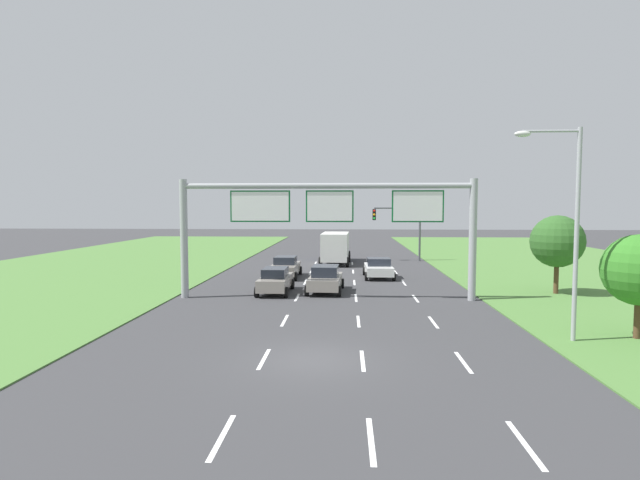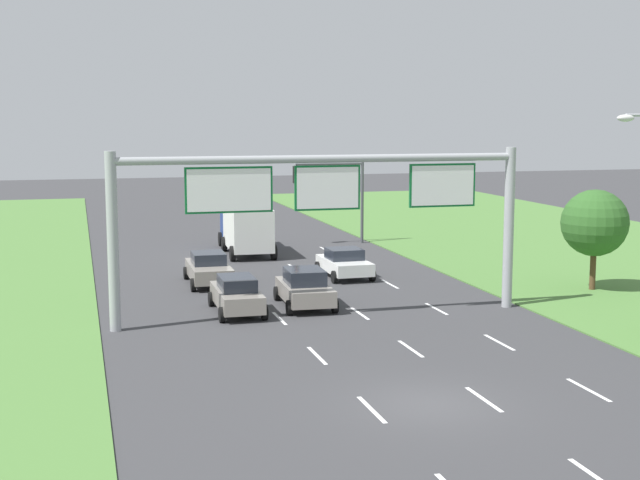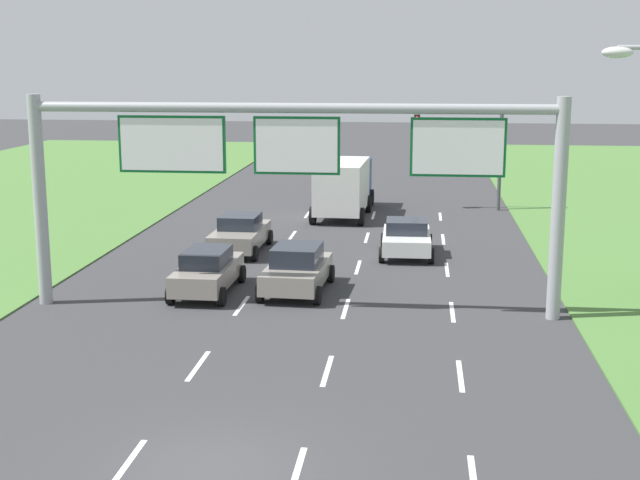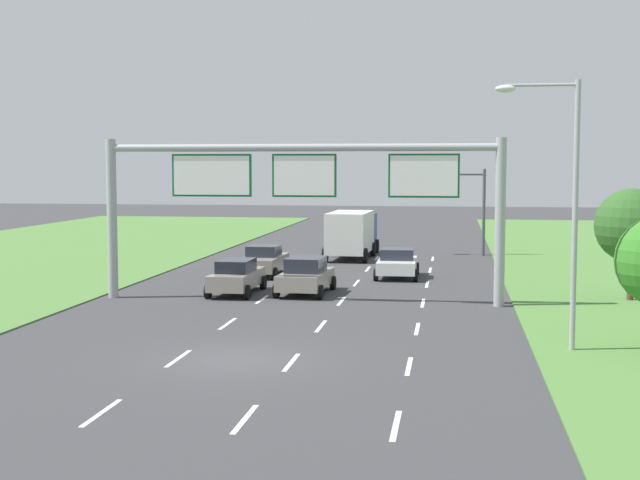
{
  "view_description": "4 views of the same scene",
  "coord_description": "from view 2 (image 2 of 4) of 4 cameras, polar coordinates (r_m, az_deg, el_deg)",
  "views": [
    {
      "loc": [
        1.15,
        -17.26,
        5.42
      ],
      "look_at": [
        -0.5,
        14.33,
        3.28
      ],
      "focal_mm": 28.0,
      "sensor_mm": 36.0,
      "label": 1
    },
    {
      "loc": [
        -9.63,
        -23.27,
        8.3
      ],
      "look_at": [
        -0.68,
        9.52,
        3.58
      ],
      "focal_mm": 50.0,
      "sensor_mm": 36.0,
      "label": 2
    },
    {
      "loc": [
        4.03,
        -16.33,
        8.13
      ],
      "look_at": [
        1.05,
        10.58,
        2.6
      ],
      "focal_mm": 50.0,
      "sensor_mm": 36.0,
      "label": 3
    },
    {
      "loc": [
        6.47,
        -25.75,
        5.9
      ],
      "look_at": [
        1.17,
        9.67,
        2.85
      ],
      "focal_mm": 50.0,
      "sensor_mm": 36.0,
      "label": 4
    }
  ],
  "objects": [
    {
      "name": "car_lead_silver",
      "position": [
        46.31,
        1.57,
        -1.47
      ],
      "size": [
        2.28,
        4.11,
        1.51
      ],
      "rotation": [
        0.0,
        0.0,
        0.02
      ],
      "color": "white",
      "rests_on": "ground_plane"
    },
    {
      "name": "ground_plane",
      "position": [
        26.51,
        6.97,
        -10.4
      ],
      "size": [
        200.0,
        200.0,
        0.0
      ],
      "primitive_type": "plane",
      "color": "#38383A"
    },
    {
      "name": "roadside_tree_mid",
      "position": [
        44.34,
        17.18,
        1.04
      ],
      "size": [
        3.19,
        3.19,
        4.88
      ],
      "color": "#513823",
      "rests_on": "ground_plane"
    },
    {
      "name": "car_far_ahead",
      "position": [
        44.71,
        -7.13,
        -1.82
      ],
      "size": [
        2.22,
        4.52,
        1.59
      ],
      "rotation": [
        0.0,
        0.0,
        -0.02
      ],
      "color": "gray",
      "rests_on": "ground_plane"
    },
    {
      "name": "car_near_red",
      "position": [
        38.07,
        -5.35,
        -3.48
      ],
      "size": [
        2.02,
        4.36,
        1.58
      ],
      "rotation": [
        0.0,
        0.0,
        -0.01
      ],
      "color": "gray",
      "rests_on": "ground_plane"
    },
    {
      "name": "traffic_light_mast",
      "position": [
        58.08,
        0.9,
        3.53
      ],
      "size": [
        4.76,
        0.49,
        5.6
      ],
      "color": "#47494F",
      "rests_on": "ground_plane"
    },
    {
      "name": "car_mid_lane",
      "position": [
        39.2,
        -0.98,
        -3.08
      ],
      "size": [
        2.37,
        4.32,
        1.67
      ],
      "rotation": [
        0.0,
        0.0,
        -0.05
      ],
      "color": "gray",
      "rests_on": "ground_plane"
    },
    {
      "name": "lane_dashes_slip",
      "position": [
        33.86,
        11.4,
        -6.43
      ],
      "size": [
        0.14,
        50.4,
        0.01
      ],
      "color": "white",
      "rests_on": "ground_plane"
    },
    {
      "name": "lane_dashes_inner_left",
      "position": [
        31.43,
        -0.19,
        -7.4
      ],
      "size": [
        0.14,
        50.4,
        0.01
      ],
      "color": "white",
      "rests_on": "ground_plane"
    },
    {
      "name": "lane_dashes_inner_right",
      "position": [
        32.48,
        5.83,
        -6.93
      ],
      "size": [
        0.14,
        50.4,
        0.01
      ],
      "color": "white",
      "rests_on": "ground_plane"
    },
    {
      "name": "sign_gantry",
      "position": [
        36.36,
        0.31,
        2.6
      ],
      "size": [
        17.24,
        0.44,
        7.0
      ],
      "color": "#9EA0A5",
      "rests_on": "ground_plane"
    },
    {
      "name": "box_truck",
      "position": [
        54.57,
        -4.78,
        0.85
      ],
      "size": [
        2.88,
        7.53,
        2.94
      ],
      "rotation": [
        0.0,
        0.0,
        -0.04
      ],
      "color": "navy",
      "rests_on": "ground_plane"
    }
  ]
}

